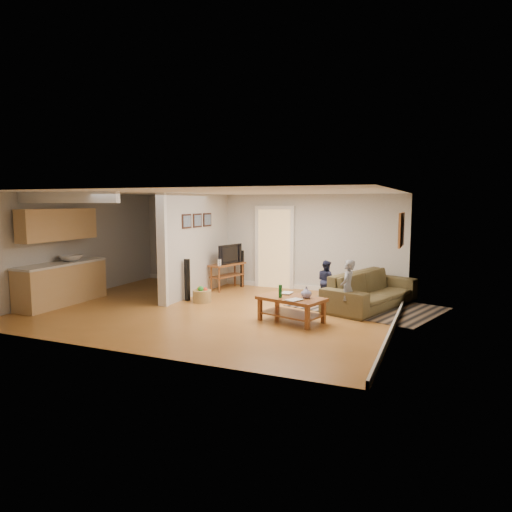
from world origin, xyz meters
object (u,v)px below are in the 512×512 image
Objects in this scene: coffee_table at (292,303)px; toy_basket at (202,295)px; sofa at (371,307)px; speaker_right at (242,269)px; speaker_left at (187,280)px; child at (347,317)px; toddler at (326,301)px; tv_console at (227,266)px.

coffee_table is 2.62m from toy_basket.
sofa is 2.62× the size of speaker_right.
speaker_left is 0.85× the size of child.
coffee_table is 2.15m from toddler.
tv_console is 0.56m from speaker_right.
sofa is 2.24× the size of tv_console.
toddler is at bearing 7.04° from tv_console.
speaker_left reaches higher than sofa.
tv_console is (-2.60, 2.47, 0.25)m from coffee_table.
tv_console is 1.22× the size of toddler.
coffee_table is at bearing -73.78° from speaker_right.
sofa is 3.82m from speaker_right.
coffee_table is (-1.21, -1.86, 0.38)m from sofa.
speaker_left is at bearing -87.44° from child.
speaker_right is (-3.62, 1.12, 0.50)m from sofa.
speaker_right is 2.73m from toddler.
sofa is 6.07× the size of toy_basket.
toddler reaches higher than sofa.
coffee_table reaches higher than toddler.
child is (3.51, -1.71, -0.63)m from tv_console.
speaker_left is (-4.08, -0.99, 0.49)m from sofa.
sofa is 2.24× the size of child.
tv_console reaches higher than toddler.
coffee_table is 1.44× the size of toddler.
speaker_left is 0.52m from toy_basket.
coffee_table is at bearing -28.99° from tv_console.
toddler is (0.14, 2.11, -0.38)m from coffee_table.
child is at bearing -56.64° from speaker_right.
tv_console is at bearing 100.43° from sofa.
speaker_left is 2.29× the size of toy_basket.
sofa is 2.65× the size of speaker_left.
tv_console is at bearing 30.17° from toddler.
toy_basket is (0.40, -0.01, -0.33)m from speaker_left.
child is at bearing -11.59° from tv_console.
coffee_table is 1.19× the size of child.
tv_console reaches higher than coffee_table.
coffee_table is at bearing 123.87° from toddler.
toddler is (2.55, -0.87, -0.50)m from speaker_right.
coffee_table is 3.21× the size of toy_basket.
toy_basket is 0.45× the size of toddler.
speaker_left is 1.03× the size of toddler.
speaker_right is at bearing 92.35° from sofa.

